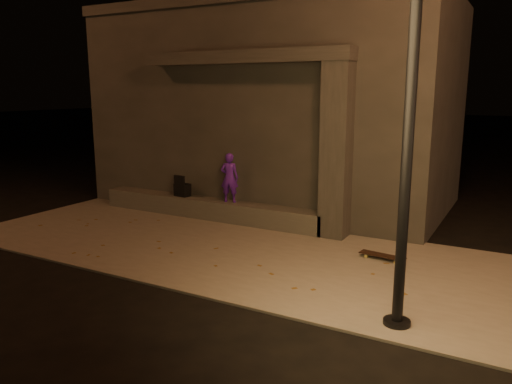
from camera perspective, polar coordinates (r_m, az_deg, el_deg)
The scene contains 10 objects.
ground at distance 8.48m, azimuth -11.37°, elevation -9.96°, with size 120.00×120.00×0.00m, color black.
sidewalk at distance 9.99m, azimuth -3.93°, elevation -6.28°, with size 11.00×4.40×0.04m, color slate.
building at distance 13.91m, azimuth 2.59°, elevation 9.66°, with size 9.00×5.10×5.22m.
ledge at distance 12.12m, azimuth -5.42°, elevation -1.87°, with size 6.00×0.55×0.45m, color #4E4C47.
column at distance 10.39m, azimuth 9.19°, elevation 4.60°, with size 0.55×0.55×3.60m, color #32302E.
canopy at distance 11.32m, azimuth -1.29°, elevation 15.15°, with size 5.00×0.70×0.28m, color #32302E.
skateboarder at distance 11.64m, azimuth -3.04°, elevation 1.65°, with size 0.42×0.28×1.16m, color #551CB7.
backpack at distance 12.48m, azimuth -8.42°, elevation 0.37°, with size 0.41×0.29×0.53m.
skateboard at distance 9.45m, azimuth 14.25°, elevation -7.07°, with size 0.86×0.33×0.09m.
street_lamp_0 at distance 6.43m, azimuth 17.71°, elevation 17.45°, with size 0.36×0.36×6.66m.
Camera 1 is at (5.18, -5.96, 3.10)m, focal length 35.00 mm.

